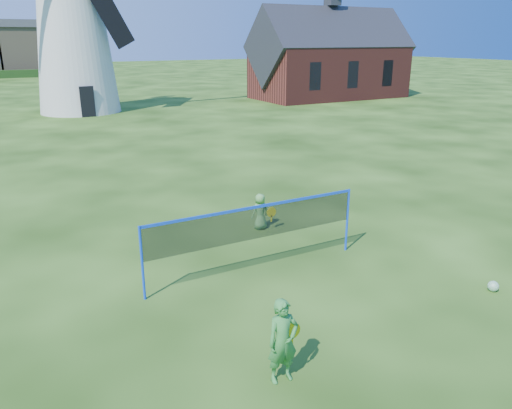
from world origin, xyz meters
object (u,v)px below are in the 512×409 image
at_px(chapel, 330,60).
at_px(windmill, 72,26).
at_px(play_ball, 493,286).
at_px(player_girl, 283,341).
at_px(badminton_net, 256,224).
at_px(player_boy, 260,211).

bearing_deg(chapel, windmill, 177.11).
bearing_deg(play_ball, windmill, 94.74).
distance_m(chapel, player_girl, 38.32).
bearing_deg(badminton_net, play_ball, -38.84).
height_order(chapel, player_girl, chapel).
bearing_deg(chapel, play_ball, -121.15).
height_order(player_girl, play_ball, player_girl).
bearing_deg(play_ball, chapel, 58.85).
bearing_deg(badminton_net, player_boy, 58.65).
bearing_deg(chapel, badminton_net, -129.22).
bearing_deg(player_girl, badminton_net, 71.44).
distance_m(player_girl, play_ball, 5.25).
xyz_separation_m(chapel, player_girl, (-23.35, -30.28, -2.52)).
distance_m(chapel, play_ball, 35.20).
xyz_separation_m(chapel, badminton_net, (-21.97, -26.92, -2.05)).
xyz_separation_m(windmill, player_girl, (-2.64, -31.33, -5.03)).
bearing_deg(player_boy, play_ball, 112.10).
xyz_separation_m(badminton_net, player_boy, (1.37, 2.25, -0.65)).
relative_size(chapel, play_ball, 61.01).
relative_size(windmill, chapel, 1.24).
xyz_separation_m(windmill, play_ball, (2.57, -31.05, -5.59)).
xyz_separation_m(badminton_net, player_girl, (-1.38, -3.36, -0.47)).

